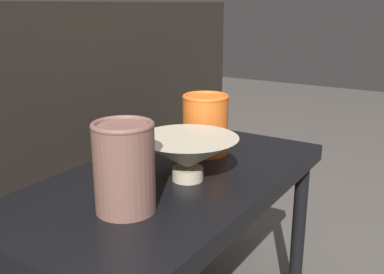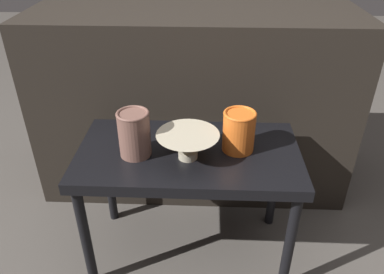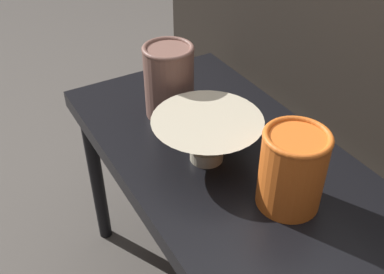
% 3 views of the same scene
% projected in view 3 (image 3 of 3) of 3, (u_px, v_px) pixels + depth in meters
% --- Properties ---
extents(table, '(0.77, 0.42, 0.49)m').
position_uv_depth(table, '(224.00, 173.00, 0.92)').
color(table, black).
rests_on(table, ground_plane).
extents(bowl, '(0.21, 0.21, 0.09)m').
position_uv_depth(bowl, '(206.00, 133.00, 0.84)').
color(bowl, '#B2A88E').
rests_on(bowl, table).
extents(vase_textured_left, '(0.11, 0.11, 0.16)m').
position_uv_depth(vase_textured_left, '(169.00, 80.00, 0.95)').
color(vase_textured_left, brown).
rests_on(vase_textured_left, table).
extents(vase_colorful_right, '(0.11, 0.11, 0.14)m').
position_uv_depth(vase_colorful_right, '(292.00, 168.00, 0.73)').
color(vase_colorful_right, orange).
rests_on(vase_colorful_right, table).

